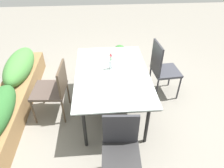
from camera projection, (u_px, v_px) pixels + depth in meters
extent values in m
plane|color=gray|center=(107.00, 106.00, 3.46)|extent=(12.00, 12.00, 0.00)
cube|color=silver|center=(112.00, 73.00, 2.96)|extent=(1.62, 1.07, 0.02)
cube|color=black|center=(112.00, 75.00, 2.98)|extent=(1.59, 1.05, 0.02)
cylinder|color=black|center=(147.00, 124.00, 2.66)|extent=(0.05, 0.05, 0.71)
cylinder|color=black|center=(131.00, 68.00, 3.76)|extent=(0.05, 0.05, 0.71)
cylinder|color=black|center=(84.00, 128.00, 2.61)|extent=(0.05, 0.05, 0.71)
cylinder|color=black|center=(87.00, 70.00, 3.71)|extent=(0.05, 0.05, 0.71)
cube|color=#4C3E37|center=(49.00, 90.00, 3.06)|extent=(0.52, 0.52, 0.04)
cube|color=#4C3D2D|center=(62.00, 79.00, 2.93)|extent=(0.46, 0.06, 0.41)
cylinder|color=#4C3D2D|center=(34.00, 112.00, 3.02)|extent=(0.03, 0.03, 0.45)
cylinder|color=#4C3D2D|center=(42.00, 93.00, 3.38)|extent=(0.03, 0.03, 0.45)
cylinder|color=#4C3D2D|center=(64.00, 112.00, 3.03)|extent=(0.03, 0.03, 0.45)
cylinder|color=#4C3D2D|center=(68.00, 93.00, 3.38)|extent=(0.03, 0.03, 0.45)
cube|color=#292829|center=(121.00, 157.00, 2.12)|extent=(0.43, 0.43, 0.04)
cube|color=#2D2D33|center=(121.00, 130.00, 2.14)|extent=(0.05, 0.39, 0.42)
cylinder|color=#2D2D33|center=(135.00, 156.00, 2.42)|extent=(0.03, 0.03, 0.48)
cylinder|color=#2D2D33|center=(105.00, 156.00, 2.42)|extent=(0.03, 0.03, 0.48)
cube|color=#393A42|center=(166.00, 71.00, 3.46)|extent=(0.47, 0.47, 0.04)
cube|color=#2D2D33|center=(157.00, 58.00, 3.28)|extent=(0.42, 0.06, 0.52)
cylinder|color=#2D2D33|center=(170.00, 75.00, 3.79)|extent=(0.03, 0.03, 0.46)
cylinder|color=#2D2D33|center=(179.00, 88.00, 3.48)|extent=(0.03, 0.03, 0.46)
cylinder|color=#2D2D33|center=(150.00, 77.00, 3.74)|extent=(0.03, 0.03, 0.46)
cylinder|color=#2D2D33|center=(157.00, 90.00, 3.43)|extent=(0.03, 0.03, 0.46)
cylinder|color=silver|center=(111.00, 65.00, 3.01)|extent=(0.06, 0.06, 0.13)
cylinder|color=#2D662D|center=(111.00, 59.00, 2.95)|extent=(0.00, 0.01, 0.14)
sphere|color=#DB4C56|center=(111.00, 55.00, 2.91)|extent=(0.04, 0.04, 0.04)
cylinder|color=#2D662D|center=(111.00, 59.00, 2.96)|extent=(0.01, 0.01, 0.13)
sphere|color=pink|center=(111.00, 55.00, 2.92)|extent=(0.03, 0.03, 0.03)
cylinder|color=#2D662D|center=(110.00, 59.00, 2.96)|extent=(0.01, 0.00, 0.14)
sphere|color=#DB4C56|center=(110.00, 55.00, 2.92)|extent=(0.03, 0.03, 0.03)
cylinder|color=#2D662D|center=(111.00, 58.00, 2.94)|extent=(0.01, 0.01, 0.18)
sphere|color=white|center=(111.00, 53.00, 2.89)|extent=(0.04, 0.04, 0.04)
cube|color=olive|center=(14.00, 100.00, 3.31)|extent=(2.62, 0.48, 0.36)
ellipsoid|color=#47843D|center=(20.00, 66.00, 3.60)|extent=(1.18, 0.43, 0.40)
cylinder|color=gray|center=(120.00, 60.00, 4.51)|extent=(0.26, 0.26, 0.19)
sphere|color=#387233|center=(120.00, 52.00, 4.38)|extent=(0.29, 0.29, 0.29)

